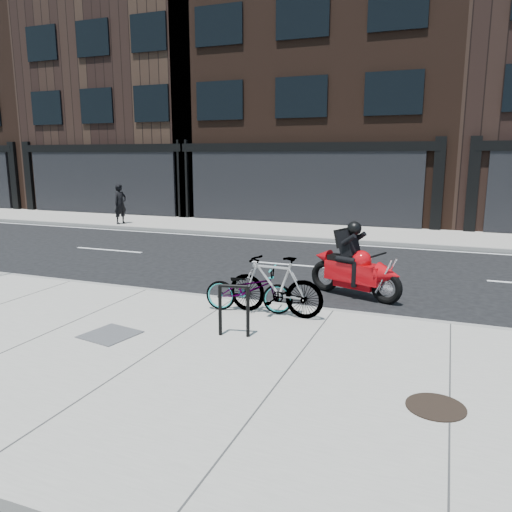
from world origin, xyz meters
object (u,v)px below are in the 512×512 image
at_px(motorcycle, 359,267).
at_px(bike_rack, 234,306).
at_px(pedestrian, 120,204).
at_px(utility_grate, 110,334).
at_px(bicycle_rear, 275,286).
at_px(manhole_cover, 436,407).
at_px(bicycle_front, 249,289).

bearing_deg(motorcycle, bike_rack, -91.91).
bearing_deg(pedestrian, utility_grate, -131.23).
height_order(bike_rack, motorcycle, motorcycle).
distance_m(pedestrian, utility_grate, 13.50).
bearing_deg(bicycle_rear, manhole_cover, 50.97).
height_order(bicycle_rear, manhole_cover, bicycle_rear).
xyz_separation_m(pedestrian, manhole_cover, (12.64, -11.60, -0.81)).
bearing_deg(utility_grate, motorcycle, 51.15).
bearing_deg(bike_rack, pedestrian, 132.95).
height_order(motorcycle, utility_grate, motorcycle).
relative_size(bike_rack, bicycle_front, 0.52).
height_order(bicycle_rear, motorcycle, motorcycle).
relative_size(bicycle_rear, pedestrian, 1.08).
bearing_deg(utility_grate, manhole_cover, -6.97).
bearing_deg(motorcycle, utility_grate, -108.35).
bearing_deg(utility_grate, pedestrian, 125.26).
bearing_deg(bicycle_front, manhole_cover, -135.54).
xyz_separation_m(bike_rack, pedestrian, (-9.62, 10.34, 0.33)).
height_order(bicycle_front, motorcycle, motorcycle).
bearing_deg(bike_rack, motorcycle, 67.60).
distance_m(bike_rack, bicycle_front, 1.26).
bearing_deg(bike_rack, utility_grate, -159.95).
distance_m(motorcycle, manhole_cover, 4.89).
height_order(manhole_cover, utility_grate, same).
relative_size(bike_rack, bicycle_rear, 0.47).
height_order(bicycle_front, manhole_cover, bicycle_front).
relative_size(bike_rack, motorcycle, 0.41).
relative_size(motorcycle, manhole_cover, 3.11).
bearing_deg(pedestrian, bike_rack, -123.54).
distance_m(bicycle_rear, motorcycle, 2.35).
distance_m(bike_rack, motorcycle, 3.57).
distance_m(pedestrian, manhole_cover, 17.18).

